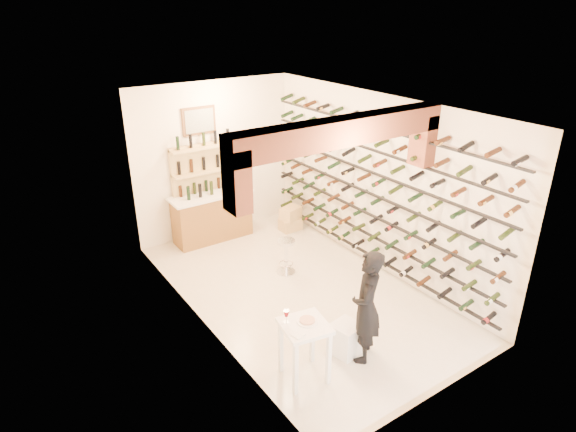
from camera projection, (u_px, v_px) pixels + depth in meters
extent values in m
plane|color=beige|center=(298.00, 290.00, 8.54)|extent=(6.00, 6.00, 0.00)
cube|color=white|center=(215.00, 159.00, 10.16)|extent=(3.50, 0.02, 3.20)
cube|color=white|center=(450.00, 288.00, 5.63)|extent=(3.50, 0.02, 3.20)
cube|color=white|center=(199.00, 232.00, 6.99)|extent=(0.02, 6.00, 3.20)
cube|color=white|center=(378.00, 184.00, 8.79)|extent=(0.02, 6.00, 3.20)
cube|color=#994E36|center=(299.00, 105.00, 7.25)|extent=(3.50, 6.00, 0.02)
cube|color=#A8563B|center=(343.00, 131.00, 6.56)|extent=(3.50, 0.35, 0.36)
cube|color=#A8563B|center=(237.00, 180.00, 5.87)|extent=(0.24, 0.35, 0.80)
cube|color=#A8563B|center=(423.00, 140.00, 7.55)|extent=(0.24, 0.35, 0.80)
cube|color=black|center=(366.00, 253.00, 9.26)|extent=(0.06, 5.70, 0.03)
cube|color=black|center=(368.00, 234.00, 9.10)|extent=(0.06, 5.70, 0.03)
cube|color=black|center=(369.00, 214.00, 8.93)|extent=(0.06, 5.70, 0.03)
cube|color=black|center=(371.00, 194.00, 8.77)|extent=(0.06, 5.70, 0.03)
cube|color=black|center=(372.00, 172.00, 8.61)|extent=(0.06, 5.70, 0.03)
cube|color=black|center=(374.00, 150.00, 8.45)|extent=(0.06, 5.70, 0.03)
cube|color=black|center=(376.00, 128.00, 8.29)|extent=(0.06, 5.70, 0.03)
cube|color=brown|center=(212.00, 218.00, 10.19)|extent=(1.60, 0.55, 0.96)
cube|color=white|center=(211.00, 195.00, 9.99)|extent=(1.70, 0.62, 0.05)
cube|color=tan|center=(205.00, 190.00, 10.19)|extent=(1.40, 0.10, 2.00)
cube|color=tan|center=(209.00, 216.00, 10.33)|extent=(1.40, 0.28, 0.04)
cube|color=tan|center=(207.00, 194.00, 10.13)|extent=(1.40, 0.28, 0.04)
cube|color=tan|center=(206.00, 171.00, 9.93)|extent=(1.40, 0.28, 0.04)
cube|color=tan|center=(204.00, 147.00, 9.73)|extent=(1.40, 0.28, 0.04)
cube|color=brown|center=(199.00, 121.00, 9.64)|extent=(0.70, 0.04, 0.55)
cube|color=#99998C|center=(199.00, 121.00, 9.62)|extent=(0.60, 0.01, 0.45)
cube|color=white|center=(305.00, 326.00, 6.26)|extent=(0.68, 0.68, 0.06)
cube|color=white|center=(296.00, 369.00, 6.15)|extent=(0.06, 0.06, 0.79)
cube|color=white|center=(329.00, 359.00, 6.32)|extent=(0.06, 0.06, 0.79)
cube|color=white|center=(281.00, 347.00, 6.54)|extent=(0.06, 0.06, 0.79)
cube|color=white|center=(312.00, 338.00, 6.71)|extent=(0.06, 0.06, 0.79)
cylinder|color=white|center=(307.00, 321.00, 6.29)|extent=(0.27, 0.27, 0.02)
cylinder|color=#BF7266|center=(307.00, 320.00, 6.28)|extent=(0.20, 0.20, 0.02)
cube|color=white|center=(298.00, 335.00, 6.04)|extent=(0.16, 0.16, 0.02)
cylinder|color=white|center=(286.00, 322.00, 6.29)|extent=(0.08, 0.08, 0.00)
cylinder|color=white|center=(286.00, 319.00, 6.27)|extent=(0.01, 0.01, 0.10)
cone|color=#600810|center=(286.00, 313.00, 6.23)|extent=(0.08, 0.08, 0.09)
cube|color=white|center=(346.00, 338.00, 6.95)|extent=(0.44, 0.44, 0.47)
imported|color=black|center=(366.00, 307.00, 6.63)|extent=(0.72, 0.70, 1.66)
cylinder|color=silver|center=(286.00, 272.00, 9.08)|extent=(0.35, 0.35, 0.03)
cylinder|color=silver|center=(286.00, 257.00, 8.96)|extent=(0.07, 0.07, 0.61)
cylinder|color=silver|center=(286.00, 242.00, 8.83)|extent=(0.33, 0.33, 0.06)
torus|color=silver|center=(286.00, 263.00, 9.01)|extent=(0.26, 0.26, 0.02)
cube|color=tan|center=(290.00, 224.00, 10.72)|extent=(0.45, 0.32, 0.27)
cube|color=tan|center=(290.00, 213.00, 10.61)|extent=(0.52, 0.43, 0.26)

